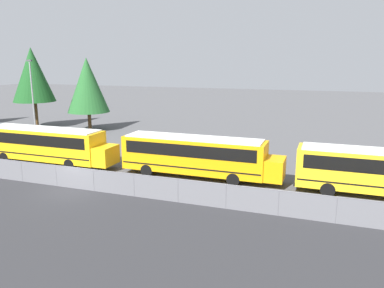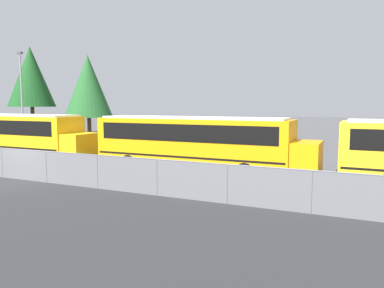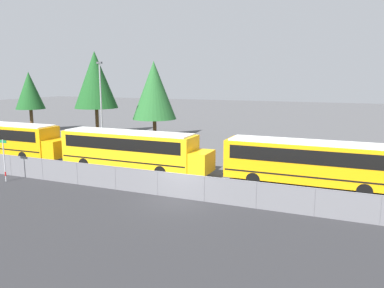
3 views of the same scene
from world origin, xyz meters
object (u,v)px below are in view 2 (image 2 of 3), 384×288
(tree_0, at_px, (31,77))
(tree_2, at_px, (88,86))
(school_bus_1, at_px, (13,133))
(school_bus_2, at_px, (196,140))
(light_pole, at_px, (22,93))

(tree_0, relative_size, tree_2, 1.14)
(school_bus_1, xyz_separation_m, tree_0, (-14.14, 14.50, 5.13))
(school_bus_2, relative_size, tree_2, 1.35)
(tree_0, distance_m, tree_2, 8.08)
(light_pole, relative_size, tree_0, 0.85)
(school_bus_1, height_order, light_pole, light_pole)
(light_pole, bearing_deg, school_bus_2, -19.81)
(school_bus_2, height_order, light_pole, light_pole)
(light_pole, height_order, tree_2, tree_2)
(school_bus_1, relative_size, school_bus_2, 1.00)
(school_bus_1, height_order, school_bus_2, same)
(school_bus_2, relative_size, tree_0, 1.18)
(school_bus_2, xyz_separation_m, light_pole, (-22.67, 8.16, 2.98))
(school_bus_2, bearing_deg, tree_2, 143.63)
(school_bus_1, bearing_deg, tree_2, 112.23)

